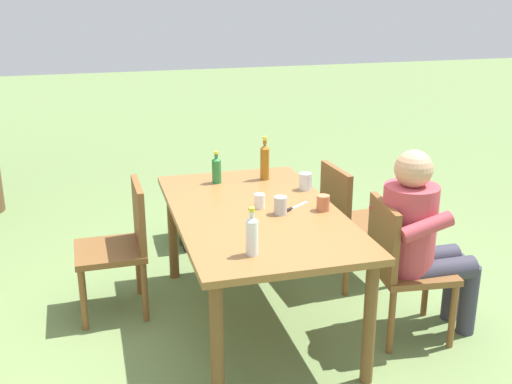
# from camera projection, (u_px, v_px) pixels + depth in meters

# --- Properties ---
(ground_plane) EXTENTS (24.00, 24.00, 0.00)m
(ground_plane) POSITION_uv_depth(u_px,v_px,m) (256.00, 321.00, 4.01)
(ground_plane) COLOR #6B844C
(dining_table) EXTENTS (1.70, 0.99, 0.76)m
(dining_table) POSITION_uv_depth(u_px,v_px,m) (256.00, 224.00, 3.79)
(dining_table) COLOR olive
(dining_table) RESTS_ON ground_plane
(chair_near_left) EXTENTS (0.48, 0.48, 0.87)m
(chair_near_left) POSITION_uv_depth(u_px,v_px,m) (400.00, 262.00, 3.71)
(chair_near_left) COLOR brown
(chair_near_left) RESTS_ON ground_plane
(chair_far_right) EXTENTS (0.45, 0.45, 0.87)m
(chair_far_right) POSITION_uv_depth(u_px,v_px,m) (122.00, 241.00, 4.00)
(chair_far_right) COLOR brown
(chair_far_right) RESTS_ON ground_plane
(chair_near_right) EXTENTS (0.47, 0.47, 0.87)m
(chair_near_right) POSITION_uv_depth(u_px,v_px,m) (350.00, 218.00, 4.39)
(chair_near_right) COLOR brown
(chair_near_right) RESTS_ON ground_plane
(person_in_white_shirt) EXTENTS (0.47, 0.62, 1.18)m
(person_in_white_shirt) POSITION_uv_depth(u_px,v_px,m) (420.00, 235.00, 3.67)
(person_in_white_shirt) COLOR #B7424C
(person_in_white_shirt) RESTS_ON ground_plane
(bottle_amber) EXTENTS (0.06, 0.06, 0.31)m
(bottle_amber) POSITION_uv_depth(u_px,v_px,m) (265.00, 161.00, 4.32)
(bottle_amber) COLOR #996019
(bottle_amber) RESTS_ON dining_table
(bottle_clear) EXTENTS (0.06, 0.06, 0.26)m
(bottle_clear) POSITION_uv_depth(u_px,v_px,m) (252.00, 235.00, 3.12)
(bottle_clear) COLOR white
(bottle_clear) RESTS_ON dining_table
(bottle_green) EXTENTS (0.06, 0.06, 0.22)m
(bottle_green) POSITION_uv_depth(u_px,v_px,m) (217.00, 169.00, 4.25)
(bottle_green) COLOR #287A38
(bottle_green) RESTS_ON dining_table
(cup_steel) EXTENTS (0.08, 0.08, 0.11)m
(cup_steel) POSITION_uv_depth(u_px,v_px,m) (280.00, 205.00, 3.69)
(cup_steel) COLOR #B2B7BC
(cup_steel) RESTS_ON dining_table
(cup_white) EXTENTS (0.07, 0.07, 0.09)m
(cup_white) POSITION_uv_depth(u_px,v_px,m) (260.00, 201.00, 3.80)
(cup_white) COLOR white
(cup_white) RESTS_ON dining_table
(cup_terracotta) EXTENTS (0.08, 0.08, 0.10)m
(cup_terracotta) POSITION_uv_depth(u_px,v_px,m) (323.00, 203.00, 3.76)
(cup_terracotta) COLOR #BC6B47
(cup_terracotta) RESTS_ON dining_table
(cup_glass) EXTENTS (0.08, 0.08, 0.11)m
(cup_glass) POSITION_uv_depth(u_px,v_px,m) (305.00, 181.00, 4.13)
(cup_glass) COLOR silver
(cup_glass) RESTS_ON dining_table
(table_knife) EXTENTS (0.16, 0.21, 0.01)m
(table_knife) POSITION_uv_depth(u_px,v_px,m) (294.00, 208.00, 3.80)
(table_knife) COLOR silver
(table_knife) RESTS_ON dining_table
(backpack_by_near_side) EXTENTS (0.30, 0.23, 0.41)m
(backpack_by_near_side) POSITION_uv_depth(u_px,v_px,m) (187.00, 216.00, 5.24)
(backpack_by_near_side) COLOR #47663D
(backpack_by_near_side) RESTS_ON ground_plane
(backpack_by_far_side) EXTENTS (0.33, 0.22, 0.46)m
(backpack_by_far_side) POSITION_uv_depth(u_px,v_px,m) (192.00, 219.00, 5.11)
(backpack_by_far_side) COLOR black
(backpack_by_far_side) RESTS_ON ground_plane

